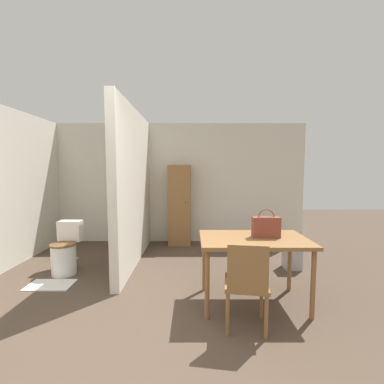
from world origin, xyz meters
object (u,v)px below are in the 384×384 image
(toilet, at_px, (67,251))
(space_heater, at_px, (293,252))
(dining_table, at_px, (254,245))
(wooden_chair, at_px, (247,282))
(handbag, at_px, (267,227))
(wooden_cabinet, at_px, (181,205))

(toilet, xyz_separation_m, space_heater, (3.44, 0.15, -0.06))
(toilet, bearing_deg, dining_table, -18.95)
(dining_table, distance_m, wooden_chair, 0.57)
(toilet, relative_size, handbag, 2.30)
(handbag, height_order, wooden_cabinet, wooden_cabinet)
(wooden_chair, height_order, space_heater, wooden_chair)
(toilet, bearing_deg, space_heater, 2.56)
(wooden_chair, relative_size, toilet, 1.16)
(wooden_cabinet, relative_size, space_heater, 3.10)
(wooden_chair, xyz_separation_m, toilet, (-2.40, 1.39, -0.15))
(wooden_cabinet, bearing_deg, handbag, -65.04)
(dining_table, distance_m, handbag, 0.25)
(wooden_chair, distance_m, wooden_cabinet, 2.99)
(wooden_chair, relative_size, space_heater, 1.65)
(wooden_chair, xyz_separation_m, wooden_cabinet, (-0.77, 2.87, 0.34))
(dining_table, xyz_separation_m, space_heater, (0.86, 1.04, -0.42))
(space_heater, bearing_deg, handbag, -124.99)
(dining_table, xyz_separation_m, handbag, (0.14, 0.02, 0.21))
(toilet, distance_m, wooden_cabinet, 2.26)
(dining_table, distance_m, space_heater, 1.42)
(dining_table, height_order, handbag, handbag)
(handbag, bearing_deg, wooden_cabinet, 114.96)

